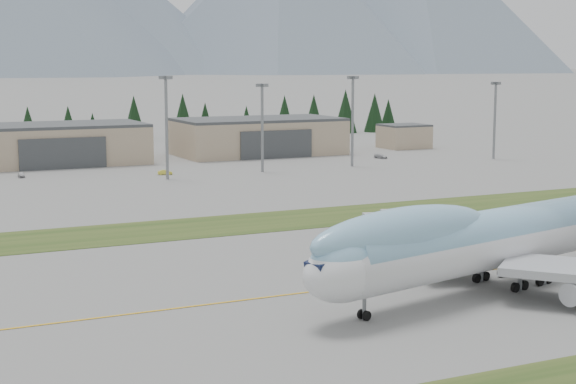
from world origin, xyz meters
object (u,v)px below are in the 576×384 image
service_vehicle_a (21,177)px  service_vehicle_b (165,175)px  service_vehicle_c (381,158)px  hangar_right (258,136)px  boeing_747_freighter (505,235)px  hangar_center (53,144)px

service_vehicle_a → service_vehicle_b: size_ratio=1.07×
service_vehicle_a → service_vehicle_c: size_ratio=0.90×
hangar_right → service_vehicle_b: 53.68m
boeing_747_freighter → service_vehicle_c: (62.04, 131.27, -6.21)m
boeing_747_freighter → service_vehicle_b: (-4.86, 121.67, -6.21)m
hangar_center → service_vehicle_c: size_ratio=11.41×
hangar_center → service_vehicle_b: hangar_center is taller
boeing_747_freighter → hangar_right: boeing_747_freighter is taller
hangar_center → service_vehicle_a: 29.06m
service_vehicle_b → service_vehicle_c: 67.58m
hangar_center → hangar_right: same height
hangar_right → hangar_center: bearing=180.0°
boeing_747_freighter → service_vehicle_b: 121.93m
service_vehicle_a → service_vehicle_c: (99.33, -0.09, 0.00)m
hangar_center → service_vehicle_b: (20.01, -35.39, -5.39)m
hangar_center → service_vehicle_c: bearing=-16.5°
hangar_right → service_vehicle_a: hangar_right is taller
hangar_center → service_vehicle_a: size_ratio=12.63×
hangar_center → service_vehicle_a: (-12.43, -25.71, -5.39)m
service_vehicle_c → service_vehicle_b: bearing=169.6°
hangar_right → service_vehicle_b: size_ratio=13.45×
hangar_center → service_vehicle_b: bearing=-60.5°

